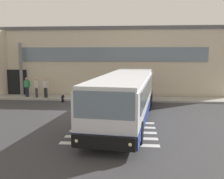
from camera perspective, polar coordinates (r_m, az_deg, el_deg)
name	(u,v)px	position (r m, az deg, el deg)	size (l,w,h in m)	color
ground_plane	(89,112)	(17.53, -5.18, -4.99)	(80.00, 90.00, 0.02)	#353538
bay_paint_stripes	(113,132)	(13.24, 0.13, -9.27)	(4.40, 3.96, 0.01)	silver
terminal_building	(101,60)	(28.68, -2.38, 6.44)	(24.20, 13.80, 6.22)	beige
boarding_curb	(99,98)	(22.15, -2.93, -1.97)	(26.40, 2.00, 0.15)	#9E9B93
entry_support_column	(21,69)	(24.45, -19.38, 4.21)	(0.28, 0.28, 4.66)	slate
bus_main_foreground	(126,97)	(15.35, 3.14, -1.73)	(4.23, 12.09, 2.70)	silver
passenger_near_column	(27,86)	(23.58, -18.16, 0.81)	(0.57, 0.45, 1.68)	#1E2338
passenger_by_doorway	(36,87)	(22.95, -16.29, 0.61)	(0.40, 0.49, 1.68)	#2D2D33
passenger_at_curb_edge	(46,87)	(22.65, -14.39, 0.58)	(0.55, 0.35, 1.68)	#2D2D33
safety_bollard_yellow	(87,96)	(21.05, -5.57, -1.49)	(0.18, 0.18, 0.90)	yellow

